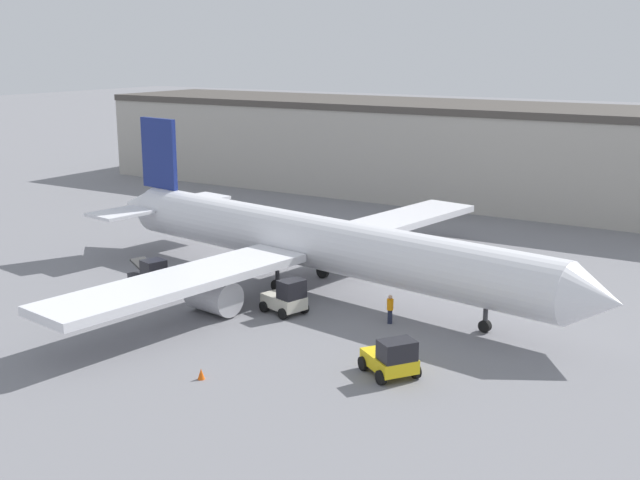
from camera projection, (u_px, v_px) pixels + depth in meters
The scene contains 8 objects.
ground_plane at pixel (320, 290), 52.83m from camera, with size 400.00×400.00×0.00m, color slate.
terminal_building at pixel (407, 148), 86.70m from camera, with size 72.33×14.78×9.88m.
airplane at pixel (309, 242), 52.71m from camera, with size 40.63×38.33×10.33m.
ground_crew_worker at pixel (390, 308), 46.24m from camera, with size 0.38×0.38×1.73m.
baggage_tug at pixel (286, 298), 47.96m from camera, with size 2.90×2.51×2.19m.
belt_loader_truck at pixel (150, 278), 51.69m from camera, with size 3.08×2.46×2.39m.
pushback_tug at pixel (392, 358), 38.88m from camera, with size 3.37×3.26×1.99m.
safety_cone_near at pixel (201, 374), 38.62m from camera, with size 0.36×0.36×0.55m.
Camera 1 is at (26.64, -42.97, 15.67)m, focal length 45.00 mm.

